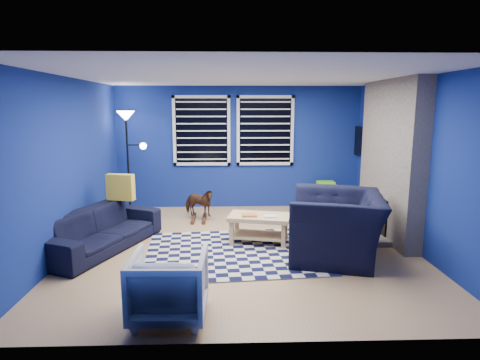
# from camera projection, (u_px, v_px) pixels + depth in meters

# --- Properties ---
(floor) EXTENTS (5.00, 5.00, 0.00)m
(floor) POSITION_uv_depth(u_px,v_px,m) (243.00, 247.00, 6.04)
(floor) COLOR tan
(floor) RESTS_ON ground
(ceiling) EXTENTS (5.00, 5.00, 0.00)m
(ceiling) POSITION_uv_depth(u_px,v_px,m) (243.00, 76.00, 5.59)
(ceiling) COLOR white
(ceiling) RESTS_ON wall_back
(wall_back) EXTENTS (5.00, 0.00, 5.00)m
(wall_back) POSITION_uv_depth(u_px,v_px,m) (238.00, 148.00, 8.27)
(wall_back) COLOR navy
(wall_back) RESTS_ON floor
(wall_left) EXTENTS (0.00, 5.00, 5.00)m
(wall_left) POSITION_uv_depth(u_px,v_px,m) (69.00, 166.00, 5.74)
(wall_left) COLOR navy
(wall_left) RESTS_ON floor
(wall_right) EXTENTS (0.00, 5.00, 5.00)m
(wall_right) POSITION_uv_depth(u_px,v_px,m) (413.00, 164.00, 5.89)
(wall_right) COLOR navy
(wall_right) RESTS_ON floor
(fireplace) EXTENTS (0.65, 2.00, 2.50)m
(fireplace) POSITION_uv_depth(u_px,v_px,m) (389.00, 163.00, 6.39)
(fireplace) COLOR gray
(fireplace) RESTS_ON floor
(window_left) EXTENTS (1.17, 0.06, 1.42)m
(window_left) POSITION_uv_depth(u_px,v_px,m) (202.00, 131.00, 8.15)
(window_left) COLOR black
(window_left) RESTS_ON wall_back
(window_right) EXTENTS (1.17, 0.06, 1.42)m
(window_right) POSITION_uv_depth(u_px,v_px,m) (265.00, 131.00, 8.19)
(window_right) COLOR black
(window_right) RESTS_ON wall_back
(tv) EXTENTS (0.07, 1.00, 0.58)m
(tv) POSITION_uv_depth(u_px,v_px,m) (364.00, 142.00, 7.83)
(tv) COLOR black
(tv) RESTS_ON wall_right
(rug) EXTENTS (2.66, 2.20, 0.02)m
(rug) POSITION_uv_depth(u_px,v_px,m) (234.00, 252.00, 5.80)
(rug) COLOR black
(rug) RESTS_ON floor
(sofa) EXTENTS (2.20, 1.51, 0.60)m
(sofa) POSITION_uv_depth(u_px,v_px,m) (101.00, 229.00, 5.90)
(sofa) COLOR black
(sofa) RESTS_ON floor
(armchair_big) EXTENTS (1.63, 1.50, 0.90)m
(armchair_big) POSITION_uv_depth(u_px,v_px,m) (336.00, 226.00, 5.57)
(armchair_big) COLOR black
(armchair_big) RESTS_ON floor
(armchair_bent) EXTENTS (0.74, 0.76, 0.68)m
(armchair_bent) POSITION_uv_depth(u_px,v_px,m) (169.00, 285.00, 3.95)
(armchair_bent) COLOR gray
(armchair_bent) RESTS_ON floor
(rocking_horse) EXTENTS (0.52, 0.69, 0.53)m
(rocking_horse) POSITION_uv_depth(u_px,v_px,m) (199.00, 203.00, 7.41)
(rocking_horse) COLOR #4A2F17
(rocking_horse) RESTS_ON floor
(coffee_table) EXTENTS (1.02, 0.72, 0.46)m
(coffee_table) POSITION_uv_depth(u_px,v_px,m) (259.00, 223.00, 6.16)
(coffee_table) COLOR #DEB47D
(coffee_table) RESTS_ON rug
(cabinet) EXTENTS (0.68, 0.56, 0.57)m
(cabinet) POSITION_uv_depth(u_px,v_px,m) (325.00, 197.00, 8.26)
(cabinet) COLOR #DEB47D
(cabinet) RESTS_ON floor
(floor_lamp) EXTENTS (0.55, 0.34, 2.00)m
(floor_lamp) POSITION_uv_depth(u_px,v_px,m) (128.00, 130.00, 7.63)
(floor_lamp) COLOR black
(floor_lamp) RESTS_ON floor
(throw_pillow) EXTENTS (0.46, 0.23, 0.42)m
(throw_pillow) POSITION_uv_depth(u_px,v_px,m) (121.00, 187.00, 6.44)
(throw_pillow) COLOR yellow
(throw_pillow) RESTS_ON sofa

